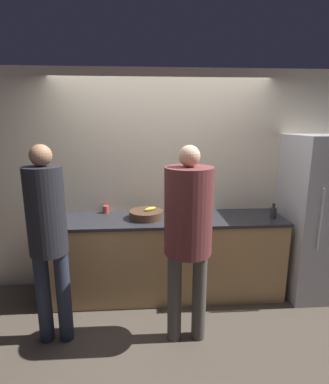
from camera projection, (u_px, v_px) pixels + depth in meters
The scene contains 12 objects.
ground_plane at pixel (165, 311), 3.26m from camera, with size 14.00×14.00×0.00m, color #4C4238.
wall_back at pixel (162, 182), 3.63m from camera, with size 5.20×0.06×2.60m.
counter at pixel (163, 256), 3.51m from camera, with size 2.75×0.67×0.95m.
refrigerator at pixel (320, 217), 3.47m from camera, with size 0.78×0.74×1.87m.
person_left at pixel (48, 231), 2.60m from camera, with size 0.33×0.33×1.83m.
person_center at pixel (188, 225), 2.60m from camera, with size 0.42×0.42×1.82m.
fruit_bowl at pixel (146, 214), 3.37m from camera, with size 0.38×0.38×0.13m.
utensil_crock at pixel (182, 205), 3.61m from camera, with size 0.09×0.09×0.30m.
bottle_green at pixel (204, 206), 3.63m from camera, with size 0.06×0.06×0.17m.
bottle_dark at pixel (273, 212), 3.37m from camera, with size 0.07×0.07×0.17m.
cup_white at pixel (176, 216), 3.32m from camera, with size 0.08×0.08×0.08m.
cup_red at pixel (106, 209), 3.57m from camera, with size 0.07×0.07×0.09m.
Camera 1 is at (-0.20, -2.87, 2.00)m, focal length 28.00 mm.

